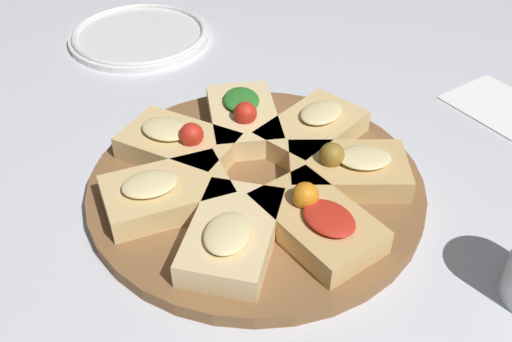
# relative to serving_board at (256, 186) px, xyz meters

# --- Properties ---
(ground_plane) EXTENTS (3.00, 3.00, 0.00)m
(ground_plane) POSITION_rel_serving_board_xyz_m (0.00, 0.00, -0.01)
(ground_plane) COLOR silver
(serving_board) EXTENTS (0.41, 0.41, 0.02)m
(serving_board) POSITION_rel_serving_board_xyz_m (0.00, 0.00, 0.00)
(serving_board) COLOR brown
(serving_board) RESTS_ON ground_plane
(focaccia_slice_0) EXTENTS (0.16, 0.14, 0.05)m
(focaccia_slice_0) POSITION_rel_serving_board_xyz_m (0.10, -0.05, 0.03)
(focaccia_slice_0) COLOR #E5C689
(focaccia_slice_0) RESTS_ON serving_board
(focaccia_slice_1) EXTENTS (0.16, 0.14, 0.05)m
(focaccia_slice_1) POSITION_rel_serving_board_xyz_m (0.10, 0.05, 0.03)
(focaccia_slice_1) COLOR #DBB775
(focaccia_slice_1) RESTS_ON serving_board
(focaccia_slice_2) EXTENTS (0.11, 0.16, 0.04)m
(focaccia_slice_2) POSITION_rel_serving_board_xyz_m (0.02, 0.11, 0.03)
(focaccia_slice_2) COLOR #DBB775
(focaccia_slice_2) RESTS_ON serving_board
(focaccia_slice_3) EXTENTS (0.16, 0.16, 0.04)m
(focaccia_slice_3) POSITION_rel_serving_board_xyz_m (-0.08, 0.08, 0.03)
(focaccia_slice_3) COLOR #E5C689
(focaccia_slice_3) RESTS_ON serving_board
(focaccia_slice_4) EXTENTS (0.15, 0.09, 0.05)m
(focaccia_slice_4) POSITION_rel_serving_board_xyz_m (-0.11, -0.01, 0.03)
(focaccia_slice_4) COLOR tan
(focaccia_slice_4) RESTS_ON serving_board
(focaccia_slice_5) EXTENTS (0.15, 0.16, 0.05)m
(focaccia_slice_5) POSITION_rel_serving_board_xyz_m (-0.06, -0.09, 0.03)
(focaccia_slice_5) COLOR tan
(focaccia_slice_5) RESTS_ON serving_board
(focaccia_slice_6) EXTENTS (0.12, 0.16, 0.04)m
(focaccia_slice_6) POSITION_rel_serving_board_xyz_m (0.03, -0.11, 0.03)
(focaccia_slice_6) COLOR #DBB775
(focaccia_slice_6) RESTS_ON serving_board
(plate_right) EXTENTS (0.24, 0.24, 0.02)m
(plate_right) POSITION_rel_serving_board_xyz_m (0.45, -0.05, -0.00)
(plate_right) COLOR white
(plate_right) RESTS_ON ground_plane
(napkin_stack) EXTENTS (0.14, 0.12, 0.00)m
(napkin_stack) POSITION_rel_serving_board_xyz_m (-0.04, -0.40, -0.01)
(napkin_stack) COLOR white
(napkin_stack) RESTS_ON ground_plane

